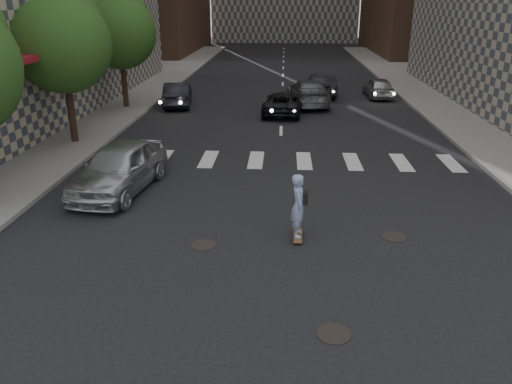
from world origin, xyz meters
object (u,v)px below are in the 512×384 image
Objects in this scene: traffic_car_b at (308,93)px; traffic_car_c at (283,103)px; tree_b at (64,39)px; traffic_car_a at (178,94)px; skateboarder at (299,206)px; traffic_car_e at (322,85)px; tree_c at (121,29)px; traffic_car_d at (378,88)px; silver_sedan at (119,168)px.

traffic_car_c is (-1.58, -2.69, -0.16)m from traffic_car_b.
tree_b is 1.49× the size of traffic_car_a.
traffic_car_a is at bearing 112.00° from skateboarder.
traffic_car_b is at bearing 70.18° from traffic_car_e.
tree_c reaches higher than traffic_car_c.
tree_b is at bearing 137.74° from skateboarder.
tree_b is 1.65× the size of traffic_car_d.
tree_b is at bearing 39.99° from traffic_car_c.
tree_c reaches higher than traffic_car_d.
traffic_car_a reaches higher than traffic_car_d.
silver_sedan is at bearing -74.24° from tree_c.
tree_b reaches higher than traffic_car_b.
skateboarder is (10.03, -9.36, -3.65)m from tree_b.
tree_b reaches higher than traffic_car_c.
silver_sedan is 1.08× the size of traffic_car_e.
traffic_car_a is at bearing 16.09° from tree_c.
traffic_car_c is at bearing 74.26° from silver_sedan.
silver_sedan is 14.83m from traffic_car_a.
skateboarder is 0.42× the size of traffic_car_c.
tree_c is at bearing 13.78° from traffic_car_d.
tree_c is at bearing 113.59° from silver_sedan.
tree_c is 20.38m from skateboarder.
traffic_car_d is at bearing 37.88° from tree_b.
traffic_car_e is (8.23, 18.81, -0.09)m from silver_sedan.
traffic_car_e is (9.21, 4.01, 0.03)m from traffic_car_a.
traffic_car_d is (6.43, 5.55, 0.04)m from traffic_car_c.
skateboarder is at bearing 82.41° from traffic_car_e.
skateboarder reaches higher than traffic_car_c.
skateboarder is 6.99m from silver_sedan.
traffic_car_b is 1.37× the size of traffic_car_d.
tree_b is 1.00× the size of tree_c.
traffic_car_d is at bearing 64.61° from silver_sedan.
skateboarder is 0.38× the size of silver_sedan.
traffic_car_b is 5.63m from traffic_car_d.
tree_c is at bearing 19.68° from traffic_car_e.
traffic_car_b is at bearing 28.87° from traffic_car_d.
traffic_car_b is (11.10, 9.55, -3.85)m from tree_b.
tree_c is at bearing 120.79° from skateboarder.
traffic_car_d is 0.87× the size of traffic_car_e.
tree_b is at bearing 34.72° from traffic_car_b.
traffic_car_d is (4.85, 2.86, -0.11)m from traffic_car_b.
traffic_car_b reaches higher than traffic_car_c.
silver_sedan is (3.94, -13.95, -3.80)m from tree_c.
traffic_car_e is (2.64, 6.00, 0.12)m from traffic_car_c.
tree_b is 20.60m from traffic_car_d.
traffic_car_a is 0.96× the size of traffic_car_e.
tree_c is 3.47× the size of skateboarder.
tree_c is (0.00, 8.00, 0.00)m from tree_b.
traffic_car_c is (9.52, 6.86, -4.01)m from tree_b.
skateboarder is at bearing 103.39° from traffic_car_a.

